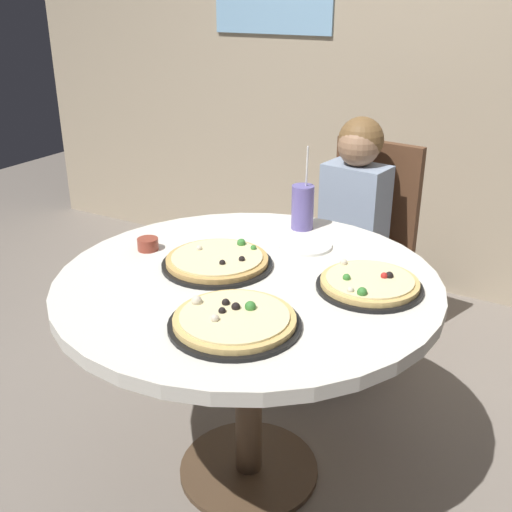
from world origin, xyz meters
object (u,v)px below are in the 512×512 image
object	(u,v)px
diner_child	(343,262)
pizza_pepperoni	(234,321)
dining_table	(248,307)
pizza_veggie	(369,284)
sauce_bowl	(148,244)
plate_small	(305,246)
pizza_cheese	(217,261)
soda_cup	(303,207)
chair_wooden	(364,239)

from	to	relation	value
diner_child	pizza_pepperoni	world-z (taller)	diner_child
dining_table	pizza_veggie	xyz separation A→B (m)	(0.35, 0.10, 0.12)
pizza_pepperoni	sauce_bowl	size ratio (longest dim) A/B	4.93
plate_small	sauce_bowl	bearing A→B (deg)	-147.56
diner_child	pizza_cheese	bearing A→B (deg)	-98.24
pizza_pepperoni	plate_small	distance (m)	0.57
diner_child	sauce_bowl	world-z (taller)	diner_child
diner_child	pizza_veggie	xyz separation A→B (m)	(0.35, -0.70, 0.28)
pizza_cheese	sauce_bowl	xyz separation A→B (m)	(-0.27, -0.01, 0.00)
dining_table	diner_child	bearing A→B (deg)	90.67
dining_table	soda_cup	bearing A→B (deg)	94.88
diner_child	pizza_veggie	size ratio (longest dim) A/B	3.51
chair_wooden	pizza_veggie	distance (m)	0.97
pizza_veggie	soda_cup	xyz separation A→B (m)	(-0.38, 0.35, 0.06)
pizza_veggie	pizza_cheese	distance (m)	0.48
pizza_veggie	plate_small	world-z (taller)	pizza_veggie
pizza_cheese	plate_small	distance (m)	0.33
pizza_cheese	plate_small	xyz separation A→B (m)	(0.17, 0.28, -0.01)
chair_wooden	pizza_veggie	bearing A→B (deg)	-69.35
plate_small	dining_table	bearing A→B (deg)	-99.11
pizza_cheese	pizza_pepperoni	bearing A→B (deg)	-50.39
pizza_pepperoni	chair_wooden	bearing A→B (deg)	94.92
dining_table	pizza_pepperoni	world-z (taller)	pizza_pepperoni
chair_wooden	plate_small	world-z (taller)	chair_wooden
dining_table	sauce_bowl	xyz separation A→B (m)	(-0.39, 0.02, 0.12)
pizza_veggie	pizza_pepperoni	world-z (taller)	pizza_pepperoni
diner_child	pizza_pepperoni	distance (m)	1.12
chair_wooden	sauce_bowl	size ratio (longest dim) A/B	13.57
pizza_pepperoni	pizza_cheese	bearing A→B (deg)	129.61
pizza_veggie	chair_wooden	bearing A→B (deg)	110.65
dining_table	pizza_cheese	distance (m)	0.17
dining_table	pizza_cheese	world-z (taller)	pizza_cheese
sauce_bowl	plate_small	xyz separation A→B (m)	(0.44, 0.28, -0.02)
dining_table	sauce_bowl	bearing A→B (deg)	177.46
dining_table	pizza_veggie	distance (m)	0.38
diner_child	sauce_bowl	size ratio (longest dim) A/B	15.46
chair_wooden	pizza_pepperoni	xyz separation A→B (m)	(0.11, -1.26, 0.24)
diner_child	soda_cup	distance (m)	0.50
pizza_veggie	pizza_pepperoni	distance (m)	0.44
pizza_cheese	diner_child	bearing A→B (deg)	81.76
pizza_veggie	sauce_bowl	world-z (taller)	pizza_veggie
pizza_cheese	soda_cup	distance (m)	0.44
dining_table	pizza_pepperoni	xyz separation A→B (m)	(0.12, -0.27, 0.12)
pizza_pepperoni	soda_cup	xyz separation A→B (m)	(-0.16, 0.72, 0.06)
soda_cup	sauce_bowl	distance (m)	0.57
sauce_bowl	soda_cup	bearing A→B (deg)	50.69
dining_table	plate_small	bearing A→B (deg)	80.89
soda_cup	plate_small	distance (m)	0.19
chair_wooden	pizza_cheese	size ratio (longest dim) A/B	2.73
pizza_pepperoni	plate_small	bearing A→B (deg)	97.21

